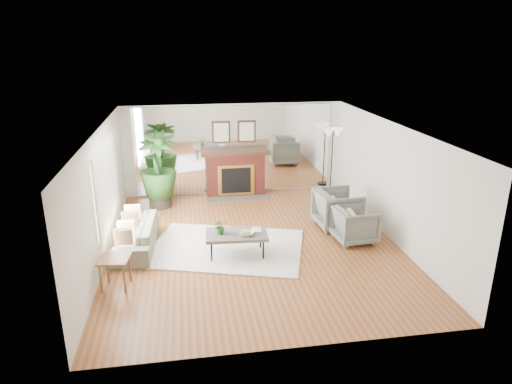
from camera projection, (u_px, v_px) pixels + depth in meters
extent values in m
plane|color=brown|center=(253.00, 244.00, 9.74)|extent=(7.00, 7.00, 0.00)
cube|color=silver|center=(102.00, 196.00, 8.89)|extent=(0.02, 7.00, 2.50)
cube|color=silver|center=(391.00, 181.00, 9.79)|extent=(0.02, 7.00, 2.50)
cube|color=silver|center=(234.00, 149.00, 12.60)|extent=(6.00, 0.02, 2.50)
cube|color=silver|center=(234.00, 149.00, 12.58)|extent=(5.40, 0.04, 2.40)
cube|color=#B2E09E|center=(106.00, 185.00, 9.24)|extent=(0.04, 2.40, 1.50)
cube|color=maroon|center=(235.00, 174.00, 12.62)|extent=(1.60, 0.40, 1.20)
cube|color=gold|center=(236.00, 180.00, 12.46)|extent=(1.00, 0.04, 0.85)
cube|color=black|center=(236.00, 180.00, 12.44)|extent=(0.80, 0.04, 0.70)
cube|color=#5D524A|center=(237.00, 198.00, 12.48)|extent=(1.70, 0.55, 0.03)
cube|color=#402514|center=(235.00, 152.00, 12.40)|extent=(1.85, 0.46, 0.10)
cube|color=black|center=(221.00, 132.00, 12.33)|extent=(0.50, 0.04, 0.60)
cube|color=black|center=(247.00, 131.00, 12.44)|extent=(0.50, 0.04, 0.60)
cube|color=silver|center=(227.00, 248.00, 9.52)|extent=(3.59, 3.01, 0.03)
cube|color=#5D524A|center=(237.00, 235.00, 9.08)|extent=(1.26, 0.78, 0.06)
cylinder|color=black|center=(212.00, 252.00, 8.87)|extent=(0.04, 0.04, 0.43)
cylinder|color=black|center=(263.00, 250.00, 8.97)|extent=(0.04, 0.04, 0.43)
cylinder|color=black|center=(211.00, 241.00, 9.35)|extent=(0.04, 0.04, 0.43)
cylinder|color=black|center=(260.00, 239.00, 9.45)|extent=(0.04, 0.04, 0.43)
imported|color=slate|center=(135.00, 235.00, 9.46)|extent=(0.87, 2.01, 0.58)
imported|color=slate|center=(338.00, 209.00, 10.49)|extent=(1.03, 1.01, 0.88)
imported|color=slate|center=(355.00, 224.00, 9.75)|extent=(0.92, 0.90, 0.78)
cube|color=brown|center=(114.00, 259.00, 7.87)|extent=(0.57, 0.57, 0.04)
cylinder|color=brown|center=(101.00, 279.00, 7.77)|extent=(0.04, 0.04, 0.54)
cylinder|color=brown|center=(125.00, 279.00, 7.78)|extent=(0.04, 0.04, 0.54)
cylinder|color=brown|center=(107.00, 268.00, 8.15)|extent=(0.04, 0.04, 0.54)
cylinder|color=brown|center=(130.00, 268.00, 8.16)|extent=(0.04, 0.04, 0.54)
cylinder|color=black|center=(160.00, 199.00, 11.82)|extent=(0.57, 0.57, 0.41)
imported|color=#2E5A21|center=(158.00, 165.00, 11.53)|extent=(0.95, 0.95, 1.67)
cylinder|color=black|center=(330.00, 191.00, 13.04)|extent=(0.31, 0.31, 0.04)
cylinder|color=black|center=(332.00, 162.00, 12.76)|extent=(0.03, 0.03, 1.76)
cone|color=beige|center=(329.00, 133.00, 12.48)|extent=(0.33, 0.33, 0.24)
cone|color=beige|center=(338.00, 132.00, 12.52)|extent=(0.33, 0.33, 0.24)
imported|color=#2E5A21|center=(221.00, 226.00, 9.02)|extent=(0.34, 0.32, 0.31)
imported|color=brown|center=(247.00, 234.00, 8.97)|extent=(0.34, 0.34, 0.07)
imported|color=brown|center=(252.00, 230.00, 9.20)|extent=(0.22, 0.28, 0.02)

